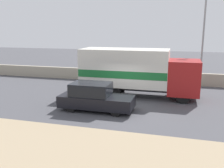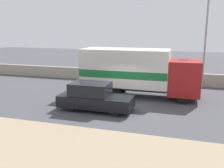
{
  "view_description": "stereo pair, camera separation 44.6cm",
  "coord_description": "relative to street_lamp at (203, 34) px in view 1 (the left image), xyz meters",
  "views": [
    {
      "loc": [
        3.5,
        -13.78,
        4.67
      ],
      "look_at": [
        -0.58,
        1.23,
        1.19
      ],
      "focal_mm": 40.0,
      "sensor_mm": 36.0,
      "label": 1
    },
    {
      "loc": [
        3.93,
        -13.66,
        4.67
      ],
      "look_at": [
        -0.58,
        1.23,
        1.19
      ],
      "focal_mm": 40.0,
      "sensor_mm": 36.0,
      "label": 2
    }
  ],
  "objects": [
    {
      "name": "ground_plane",
      "position": [
        -5.17,
        -6.95,
        -4.27
      ],
      "size": [
        80.0,
        80.0,
        0.0
      ],
      "primitive_type": "plane",
      "color": "#47474C"
    },
    {
      "name": "dirt_shoulder_foreground",
      "position": [
        -5.17,
        -12.36,
        -4.25
      ],
      "size": [
        60.0,
        4.19,
        0.04
      ],
      "color": "#9E896B",
      "rests_on": "ground_plane"
    },
    {
      "name": "stone_wall_backdrop",
      "position": [
        -5.17,
        0.69,
        -3.75
      ],
      "size": [
        60.0,
        0.35,
        1.05
      ],
      "color": "#A39984",
      "rests_on": "ground_plane"
    },
    {
      "name": "street_lamp",
      "position": [
        0.0,
        0.0,
        0.0
      ],
      "size": [
        0.56,
        0.28,
        7.43
      ],
      "color": "gray",
      "rests_on": "ground_plane"
    },
    {
      "name": "box_truck",
      "position": [
        -4.6,
        -3.88,
        -2.46
      ],
      "size": [
        8.03,
        2.45,
        3.29
      ],
      "color": "maroon",
      "rests_on": "ground_plane"
    },
    {
      "name": "car_hatchback",
      "position": [
        -6.28,
        -7.56,
        -3.5
      ],
      "size": [
        4.3,
        1.7,
        1.6
      ],
      "color": "black",
      "rests_on": "ground_plane"
    }
  ]
}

